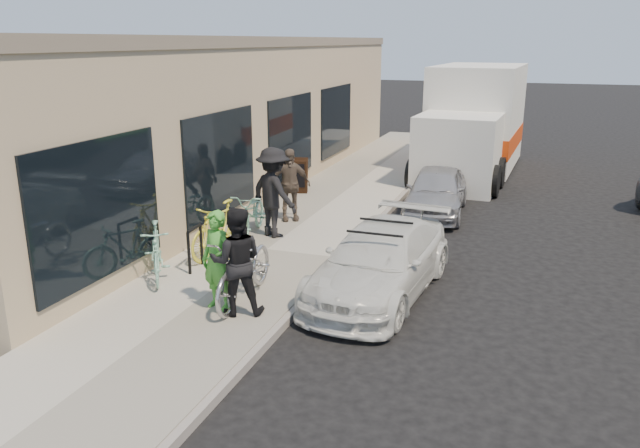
% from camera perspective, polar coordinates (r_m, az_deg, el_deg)
% --- Properties ---
extents(ground, '(120.00, 120.00, 0.00)m').
position_cam_1_polar(ground, '(9.22, -1.06, -10.19)').
color(ground, black).
rests_on(ground, ground).
extents(sidewalk, '(3.00, 34.00, 0.15)m').
position_cam_1_polar(sidewalk, '(12.46, -4.87, -2.62)').
color(sidewalk, '#A5A095').
rests_on(sidewalk, ground).
extents(curb, '(0.12, 34.00, 0.13)m').
position_cam_1_polar(curb, '(11.94, 1.95, -3.48)').
color(curb, gray).
rests_on(curb, ground).
extents(storefront, '(3.60, 20.00, 4.22)m').
position_cam_1_polar(storefront, '(17.80, -8.04, 9.81)').
color(storefront, tan).
rests_on(storefront, ground).
extents(bike_rack, '(0.10, 0.56, 0.80)m').
position_cam_1_polar(bike_rack, '(11.41, -11.37, -1.78)').
color(bike_rack, black).
rests_on(bike_rack, sidewalk).
extents(sandwich_board, '(0.70, 0.70, 0.92)m').
position_cam_1_polar(sandwich_board, '(16.86, -2.13, 4.42)').
color(sandwich_board, black).
rests_on(sandwich_board, sidewalk).
extents(sedan_white, '(2.02, 4.16, 1.21)m').
position_cam_1_polar(sedan_white, '(10.50, 5.54, -3.41)').
color(sedan_white, silver).
rests_on(sedan_white, ground).
extents(sedan_silver, '(1.57, 3.48, 1.16)m').
position_cam_1_polar(sedan_silver, '(15.58, 10.59, 2.99)').
color(sedan_silver, '#A5A5AB').
rests_on(sedan_silver, ground).
extents(moving_truck, '(2.88, 6.96, 3.37)m').
position_cam_1_polar(moving_truck, '(20.84, 13.86, 8.71)').
color(moving_truck, silver).
rests_on(moving_truck, ground).
extents(tandem_bike, '(0.83, 2.09, 1.08)m').
position_cam_1_polar(tandem_bike, '(9.92, -6.87, -4.01)').
color(tandem_bike, '#AAAAAC').
rests_on(tandem_bike, sidewalk).
extents(woman_rider, '(0.65, 0.52, 1.56)m').
position_cam_1_polar(woman_rider, '(9.58, -9.39, -3.34)').
color(woman_rider, green).
rests_on(woman_rider, sidewalk).
extents(man_standing, '(0.99, 0.89, 1.66)m').
position_cam_1_polar(man_standing, '(9.36, -7.65, -3.40)').
color(man_standing, black).
rests_on(man_standing, sidewalk).
extents(cruiser_bike_a, '(1.25, 1.59, 0.96)m').
position_cam_1_polar(cruiser_bike_a, '(11.12, -14.72, -2.47)').
color(cruiser_bike_a, '#87C9AE').
rests_on(cruiser_bike_a, sidewalk).
extents(cruiser_bike_b, '(0.95, 1.88, 0.94)m').
position_cam_1_polar(cruiser_bike_b, '(13.23, -6.20, 0.96)').
color(cruiser_bike_b, '#87C9AE').
rests_on(cruiser_bike_b, sidewalk).
extents(cruiser_bike_c, '(0.76, 1.79, 1.04)m').
position_cam_1_polar(cruiser_bike_c, '(12.05, -9.13, -0.47)').
color(cruiser_bike_c, gold).
rests_on(cruiser_bike_c, sidewalk).
extents(bystander_a, '(1.40, 1.16, 1.89)m').
position_cam_1_polar(bystander_a, '(13.01, -4.27, 2.90)').
color(bystander_a, black).
rests_on(bystander_a, sidewalk).
extents(bystander_b, '(1.05, 0.84, 1.66)m').
position_cam_1_polar(bystander_b, '(14.21, -2.84, 3.61)').
color(bystander_b, brown).
rests_on(bystander_b, sidewalk).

